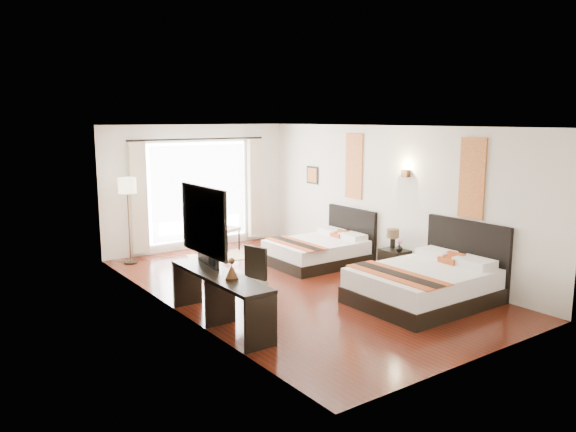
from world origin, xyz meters
TOP-DOWN VIEW (x-y plane):
  - floor at (0.00, 0.00)m, footprint 4.50×7.50m
  - ceiling at (0.00, 0.00)m, footprint 4.50×7.50m
  - wall_headboard at (2.25, 0.00)m, footprint 0.01×7.50m
  - wall_desk at (-2.25, 0.00)m, footprint 0.01×7.50m
  - wall_window at (0.00, 3.75)m, footprint 4.50×0.01m
  - wall_entry at (0.00, -3.75)m, footprint 4.50×0.01m
  - window_glass at (0.00, 3.73)m, footprint 2.40×0.02m
  - sheer_curtain at (0.00, 3.67)m, footprint 2.30×0.02m
  - drape_left at (-1.45, 3.63)m, footprint 0.35×0.14m
  - drape_right at (1.45, 3.63)m, footprint 0.35×0.14m
  - art_panel_near at (2.23, -1.92)m, footprint 0.03×0.50m
  - art_panel_far at (2.23, 1.00)m, footprint 0.03×0.50m
  - wall_sconce at (2.19, -0.48)m, footprint 0.10×0.14m
  - mirror_frame at (-2.22, -0.88)m, footprint 0.04×1.25m
  - mirror_glass at (-2.19, -0.88)m, footprint 0.01×1.12m
  - bed_near at (1.21, -1.92)m, footprint 2.19×1.71m
  - bed_far at (1.35, 1.00)m, footprint 1.91×1.49m
  - nightstand at (1.97, -0.48)m, footprint 0.41×0.51m
  - table_lamp at (2.00, -0.39)m, footprint 0.23×0.23m
  - vase at (1.93, -0.62)m, footprint 0.17×0.17m
  - console_desk at (-1.99, -0.88)m, footprint 0.50×2.20m
  - television at (-1.97, -0.33)m, footprint 0.18×0.78m
  - bronze_figurine at (-1.99, -1.23)m, footprint 0.21×0.21m
  - desk_chair at (-1.39, -0.66)m, footprint 0.57×0.57m
  - floor_lamp at (-1.81, 3.25)m, footprint 0.36×0.36m
  - side_table at (-0.42, 2.73)m, footprint 0.46×0.46m
  - fruit_bowl at (-0.41, 2.70)m, footprint 0.24×0.24m
  - window_chair at (0.42, 3.25)m, footprint 0.58×0.58m
  - jute_rug at (-0.12, 2.67)m, footprint 1.35×1.07m

SIDE VIEW (x-z plane):
  - floor at x=0.00m, z-range -0.01..0.00m
  - jute_rug at x=-0.12m, z-range 0.00..0.01m
  - nightstand at x=1.97m, z-range 0.00..0.49m
  - side_table at x=-0.42m, z-range 0.00..0.53m
  - bed_far at x=1.35m, z-range -0.26..0.82m
  - desk_chair at x=-1.39m, z-range -0.20..0.80m
  - window_chair at x=0.42m, z-range -0.20..0.81m
  - bed_near at x=1.21m, z-range -0.30..0.94m
  - console_desk at x=-1.99m, z-range 0.00..0.76m
  - fruit_bowl at x=-0.41m, z-range 0.53..0.59m
  - vase at x=1.93m, z-range 0.50..0.64m
  - table_lamp at x=2.00m, z-range 0.57..0.94m
  - bronze_figurine at x=-1.99m, z-range 0.76..1.03m
  - television at x=-1.97m, z-range 0.75..1.20m
  - drape_left at x=-1.45m, z-range 0.10..2.46m
  - drape_right at x=1.45m, z-range 0.10..2.46m
  - sheer_curtain at x=0.00m, z-range 0.25..2.35m
  - window_glass at x=0.00m, z-range 0.20..2.40m
  - wall_headboard at x=2.25m, z-range 0.00..2.80m
  - wall_desk at x=-2.25m, z-range 0.00..2.80m
  - wall_window at x=0.00m, z-range 0.00..2.80m
  - wall_entry at x=0.00m, z-range 0.00..2.80m
  - floor_lamp at x=-1.81m, z-range 0.61..2.38m
  - mirror_frame at x=-2.22m, z-range 1.08..2.02m
  - mirror_glass at x=-2.19m, z-range 1.14..1.96m
  - wall_sconce at x=2.19m, z-range 1.85..1.99m
  - art_panel_near at x=2.23m, z-range 1.27..2.62m
  - art_panel_far at x=2.23m, z-range 1.27..2.62m
  - ceiling at x=0.00m, z-range 2.78..2.80m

